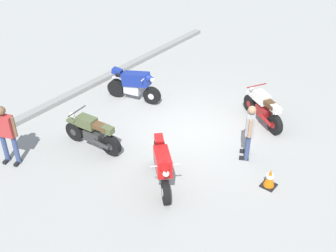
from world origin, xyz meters
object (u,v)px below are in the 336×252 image
at_px(person_in_gray_shirt, 250,129).
at_px(person_in_red_shirt, 6,131).
at_px(traffic_cone, 270,178).
at_px(motorcycle_olive_vintage, 92,133).
at_px(motorcycle_cream_vintage, 263,109).
at_px(motorcycle_red_sportbike, 162,165).
at_px(motorcycle_blue_sportbike, 134,84).

relative_size(person_in_gray_shirt, person_in_red_shirt, 0.92).
bearing_deg(person_in_gray_shirt, traffic_cone, 117.97).
distance_m(motorcycle_olive_vintage, motorcycle_cream_vintage, 5.25).
relative_size(motorcycle_red_sportbike, motorcycle_cream_vintage, 0.87).
xyz_separation_m(motorcycle_olive_vintage, traffic_cone, (1.60, -4.74, -0.23)).
distance_m(motorcycle_red_sportbike, motorcycle_cream_vintage, 4.25).
distance_m(motorcycle_olive_vintage, traffic_cone, 5.01).
relative_size(motorcycle_cream_vintage, motorcycle_blue_sportbike, 0.92).
xyz_separation_m(motorcycle_red_sportbike, motorcycle_cream_vintage, (4.20, -0.61, -0.11)).
height_order(motorcycle_red_sportbike, motorcycle_cream_vintage, motorcycle_red_sportbike).
bearing_deg(motorcycle_olive_vintage, person_in_red_shirt, 50.38).
bearing_deg(traffic_cone, motorcycle_olive_vintage, 108.63).
relative_size(motorcycle_blue_sportbike, traffic_cone, 3.65).
xyz_separation_m(motorcycle_cream_vintage, person_in_red_shirt, (-6.04, 4.40, 0.53)).
bearing_deg(person_in_red_shirt, motorcycle_blue_sportbike, 155.11).
relative_size(motorcycle_olive_vintage, person_in_gray_shirt, 1.20).
bearing_deg(motorcycle_blue_sportbike, motorcycle_olive_vintage, -86.69).
bearing_deg(motorcycle_cream_vintage, motorcycle_blue_sportbike, 48.26).
relative_size(motorcycle_red_sportbike, motorcycle_blue_sportbike, 0.80).
distance_m(motorcycle_blue_sportbike, person_in_red_shirt, 4.65).
height_order(motorcycle_red_sportbike, traffic_cone, motorcycle_red_sportbike).
bearing_deg(motorcycle_cream_vintage, motorcycle_red_sportbike, 110.78).
relative_size(motorcycle_red_sportbike, person_in_red_shirt, 0.88).
relative_size(motorcycle_olive_vintage, person_in_red_shirt, 1.11).
bearing_deg(motorcycle_cream_vintage, person_in_red_shirt, 83.04).
bearing_deg(motorcycle_red_sportbike, person_in_red_shirt, -110.60).
xyz_separation_m(motorcycle_olive_vintage, motorcycle_cream_vintage, (4.19, -3.17, 0.00)).
relative_size(motorcycle_olive_vintage, motorcycle_cream_vintage, 1.10).
height_order(motorcycle_cream_vintage, person_in_gray_shirt, person_in_gray_shirt).
distance_m(motorcycle_cream_vintage, person_in_red_shirt, 7.49).
height_order(motorcycle_olive_vintage, person_in_red_shirt, person_in_red_shirt).
xyz_separation_m(person_in_gray_shirt, traffic_cone, (-0.74, -1.07, -0.66)).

